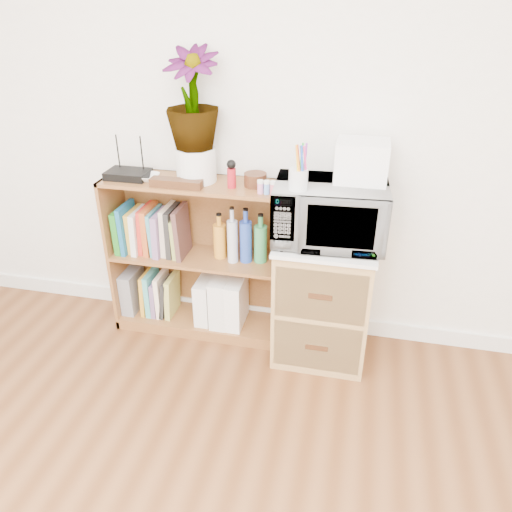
% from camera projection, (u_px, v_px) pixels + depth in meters
% --- Properties ---
extents(skirting_board, '(4.00, 0.02, 0.10)m').
position_uv_depth(skirting_board, '(260.00, 313.00, 3.16)').
color(skirting_board, white).
rests_on(skirting_board, ground).
extents(bookshelf, '(1.00, 0.30, 0.95)m').
position_uv_depth(bookshelf, '(197.00, 259.00, 2.90)').
color(bookshelf, brown).
rests_on(bookshelf, ground).
extents(wicker_unit, '(0.50, 0.45, 0.70)m').
position_uv_depth(wicker_unit, '(323.00, 299.00, 2.75)').
color(wicker_unit, '#9E7542').
rests_on(wicker_unit, ground).
extents(microwave, '(0.58, 0.41, 0.31)m').
position_uv_depth(microwave, '(329.00, 213.00, 2.50)').
color(microwave, white).
rests_on(microwave, wicker_unit).
extents(pen_cup, '(0.09, 0.09, 0.10)m').
position_uv_depth(pen_cup, '(298.00, 179.00, 2.33)').
color(pen_cup, silver).
rests_on(pen_cup, microwave).
extents(small_appliance, '(0.25, 0.21, 0.20)m').
position_uv_depth(small_appliance, '(362.00, 161.00, 2.42)').
color(small_appliance, white).
rests_on(small_appliance, microwave).
extents(router, '(0.23, 0.16, 0.04)m').
position_uv_depth(router, '(128.00, 174.00, 2.72)').
color(router, black).
rests_on(router, bookshelf).
extents(white_bowl, '(0.13, 0.13, 0.03)m').
position_uv_depth(white_bowl, '(147.00, 177.00, 2.69)').
color(white_bowl, white).
rests_on(white_bowl, bookshelf).
extents(plant_pot, '(0.21, 0.21, 0.18)m').
position_uv_depth(plant_pot, '(196.00, 164.00, 2.65)').
color(plant_pot, white).
rests_on(plant_pot, bookshelf).
extents(potted_plant, '(0.28, 0.28, 0.50)m').
position_uv_depth(potted_plant, '(192.00, 99.00, 2.49)').
color(potted_plant, '#37742E').
rests_on(potted_plant, plant_pot).
extents(trinket_box, '(0.28, 0.07, 0.04)m').
position_uv_depth(trinket_box, '(176.00, 183.00, 2.59)').
color(trinket_box, '#331E0E').
rests_on(trinket_box, bookshelf).
extents(kokeshi_doll, '(0.05, 0.05, 0.10)m').
position_uv_depth(kokeshi_doll, '(232.00, 178.00, 2.57)').
color(kokeshi_doll, '#A91420').
rests_on(kokeshi_doll, bookshelf).
extents(wooden_bowl, '(0.12, 0.12, 0.07)m').
position_uv_depth(wooden_bowl, '(255.00, 180.00, 2.60)').
color(wooden_bowl, '#391E0F').
rests_on(wooden_bowl, bookshelf).
extents(paint_jars, '(0.10, 0.04, 0.05)m').
position_uv_depth(paint_jars, '(267.00, 189.00, 2.51)').
color(paint_jars, pink).
rests_on(paint_jars, bookshelf).
extents(file_box, '(0.08, 0.21, 0.27)m').
position_uv_depth(file_box, '(133.00, 290.00, 3.12)').
color(file_box, slate).
rests_on(file_box, bookshelf).
extents(magazine_holder_left, '(0.09, 0.22, 0.27)m').
position_uv_depth(magazine_holder_left, '(206.00, 299.00, 3.01)').
color(magazine_holder_left, white).
rests_on(magazine_holder_left, bookshelf).
extents(magazine_holder_mid, '(0.10, 0.24, 0.30)m').
position_uv_depth(magazine_holder_mid, '(222.00, 299.00, 2.99)').
color(magazine_holder_mid, white).
rests_on(magazine_holder_mid, bookshelf).
extents(magazine_holder_right, '(0.09, 0.24, 0.30)m').
position_uv_depth(magazine_holder_right, '(236.00, 301.00, 2.97)').
color(magazine_holder_right, white).
rests_on(magazine_holder_right, bookshelf).
extents(cookbooks, '(0.41, 0.20, 0.30)m').
position_uv_depth(cookbooks, '(153.00, 230.00, 2.88)').
color(cookbooks, '#207820').
rests_on(cookbooks, bookshelf).
extents(liquor_bottles, '(0.39, 0.07, 0.32)m').
position_uv_depth(liquor_bottles, '(246.00, 238.00, 2.77)').
color(liquor_bottles, orange).
rests_on(liquor_bottles, bookshelf).
extents(lower_books, '(0.20, 0.19, 0.28)m').
position_uv_depth(lower_books, '(160.00, 293.00, 3.08)').
color(lower_books, gold).
rests_on(lower_books, bookshelf).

